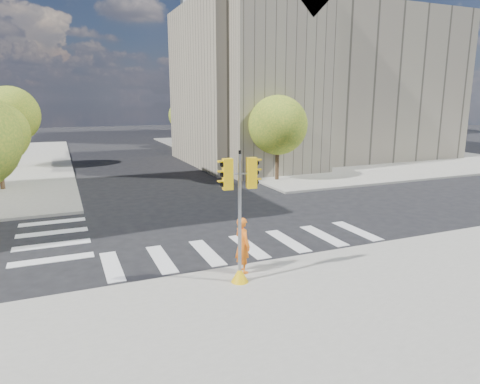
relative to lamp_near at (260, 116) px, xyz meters
name	(u,v)px	position (x,y,z in m)	size (l,w,h in m)	color
ground	(233,232)	(-8.00, -14.00, -4.58)	(160.00, 160.00, 0.00)	black
sidewalk_near	(420,371)	(-8.00, -25.00, -4.50)	(30.00, 14.00, 0.15)	gray
sidewalk_far_right	(308,149)	(12.00, 12.00, -4.50)	(28.00, 40.00, 0.15)	gray
civic_building	(309,84)	(7.59, 5.12, 2.68)	(26.00, 16.00, 19.39)	gray
office_tower	(265,34)	(14.00, 28.00, 10.42)	(20.00, 18.00, 30.00)	#9EA0A3
tree_lw_far	(10,115)	(-18.50, 10.00, -0.04)	(4.80, 4.80, 6.95)	#382616
tree_re_near	(278,125)	(-0.50, -4.00, -0.53)	(4.20, 4.20, 6.16)	#382616
tree_re_mid	(219,115)	(-0.50, 8.00, -0.23)	(4.60, 4.60, 6.66)	#382616
tree_re_far	(185,116)	(-0.50, 20.00, -0.71)	(4.00, 4.00, 5.88)	#382616
lamp_near	(260,116)	(0.00, 0.00, 0.00)	(0.35, 0.18, 8.11)	black
lamp_far	(205,111)	(0.00, 14.00, 0.00)	(0.35, 0.18, 8.11)	black
traffic_signal	(240,229)	(-9.89, -19.32, -2.65)	(1.08, 0.56, 4.24)	yellow
photographer	(242,245)	(-9.49, -18.60, -3.47)	(0.70, 0.46, 1.91)	orange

